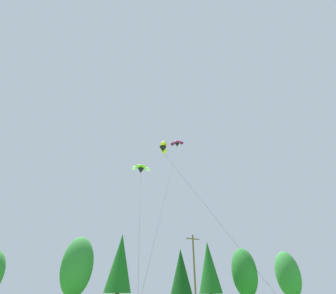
{
  "coord_description": "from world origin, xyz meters",
  "views": [
    {
      "loc": [
        -9.46,
        4.39,
        2.07
      ],
      "look_at": [
        -1.72,
        23.42,
        14.97
      ],
      "focal_mm": 26.19,
      "sensor_mm": 36.0,
      "label": 1
    }
  ],
  "objects_px": {
    "parafoil_kite_mid_orange": "(163,147)",
    "parafoil_kite_far_magenta": "(177,144)",
    "utility_pole": "(194,271)",
    "parafoil_kite_high_lime_white": "(141,169)"
  },
  "relations": [
    {
      "from": "parafoil_kite_high_lime_white",
      "to": "parafoil_kite_far_magenta",
      "type": "xyz_separation_m",
      "value": [
        6.63,
        4.07,
        7.58
      ]
    },
    {
      "from": "utility_pole",
      "to": "parafoil_kite_far_magenta",
      "type": "relative_size",
      "value": 0.49
    },
    {
      "from": "utility_pole",
      "to": "parafoil_kite_high_lime_white",
      "type": "xyz_separation_m",
      "value": [
        -11.77,
        -10.23,
        9.58
      ]
    },
    {
      "from": "parafoil_kite_mid_orange",
      "to": "parafoil_kite_far_magenta",
      "type": "distance_m",
      "value": 12.31
    },
    {
      "from": "utility_pole",
      "to": "parafoil_kite_high_lime_white",
      "type": "distance_m",
      "value": 18.3
    },
    {
      "from": "parafoil_kite_high_lime_white",
      "to": "utility_pole",
      "type": "bearing_deg",
      "value": 40.99
    },
    {
      "from": "utility_pole",
      "to": "parafoil_kite_mid_orange",
      "type": "height_order",
      "value": "parafoil_kite_mid_orange"
    },
    {
      "from": "parafoil_kite_far_magenta",
      "to": "parafoil_kite_mid_orange",
      "type": "bearing_deg",
      "value": -122.89
    },
    {
      "from": "parafoil_kite_mid_orange",
      "to": "parafoil_kite_far_magenta",
      "type": "relative_size",
      "value": 0.68
    },
    {
      "from": "parafoil_kite_mid_orange",
      "to": "parafoil_kite_far_magenta",
      "type": "xyz_separation_m",
      "value": [
        5.53,
        8.55,
        6.91
      ]
    }
  ]
}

